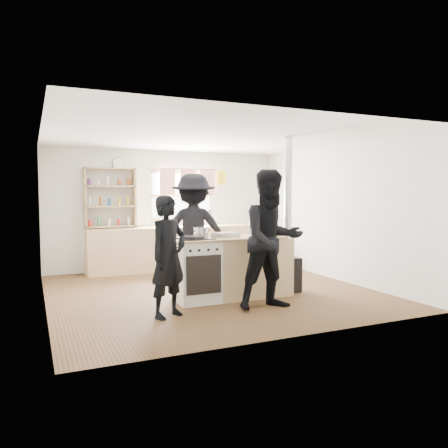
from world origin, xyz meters
The scene contains 14 objects.
ground centered at (0.00, 0.00, -0.01)m, with size 5.00×5.00×0.01m, color brown.
back_counter centered at (0.00, 2.22, 0.45)m, with size 3.40×0.55×0.90m, color #D3B07F.
shelving_unit centered at (-1.20, 2.34, 1.51)m, with size 1.00×0.28×1.20m.
thermos centered at (0.88, 2.22, 1.06)m, with size 0.10×0.10×0.32m, color silver.
cooking_island centered at (0.14, -0.55, 0.47)m, with size 1.97×0.64×0.93m.
skillet_greens centered at (-0.53, -0.63, 0.96)m, with size 0.35×0.35×0.05m.
roast_tray centered at (0.05, -0.48, 0.97)m, with size 0.42×0.33×0.07m.
stockpot_stove centered at (-0.34, -0.45, 1.01)m, with size 0.22×0.22×0.18m.
stockpot_counter centered at (0.64, -0.44, 1.03)m, with size 0.31×0.31×0.23m.
bread_board centered at (0.91, -0.60, 0.98)m, with size 0.29×0.22×0.12m.
flue_heater centered at (1.13, -0.53, 0.64)m, with size 0.35×0.35×2.50m.
person_near_left centered at (-1.05, -1.16, 0.79)m, with size 0.57×0.38×1.57m, color black.
person_near_right centered at (0.37, -1.34, 0.96)m, with size 0.93×0.73×1.92m, color black.
person_far centered at (-0.15, 0.39, 0.96)m, with size 1.24×0.71×1.92m, color black.
Camera 1 is at (-2.66, -6.52, 1.59)m, focal length 35.00 mm.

